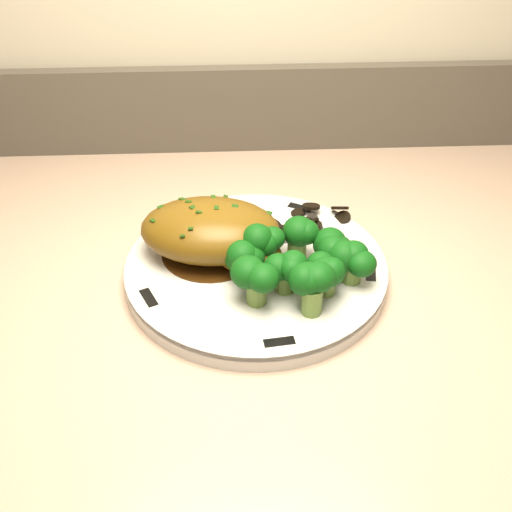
{
  "coord_description": "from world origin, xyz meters",
  "views": [
    {
      "loc": [
        0.14,
        1.15,
        1.32
      ],
      "look_at": [
        0.16,
        1.69,
        0.91
      ],
      "focal_mm": 45.0,
      "sensor_mm": 36.0,
      "label": 1
    }
  ],
  "objects": [
    {
      "name": "rim_accent_2",
      "position": [
        0.05,
        1.64,
        0.9
      ],
      "size": [
        0.02,
        0.03,
        0.0
      ],
      "primitive_type": "cube",
      "rotation": [
        0.0,
        0.0,
        5.15
      ],
      "color": "black",
      "rests_on": "plate"
    },
    {
      "name": "rim_accent_1",
      "position": [
        0.08,
        1.78,
        0.9
      ],
      "size": [
        0.03,
        0.03,
        0.0
      ],
      "primitive_type": "cube",
      "rotation": [
        0.0,
        0.0,
        3.9
      ],
      "color": "black",
      "rests_on": "plate"
    },
    {
      "name": "plate",
      "position": [
        0.16,
        1.69,
        0.89
      ],
      "size": [
        0.29,
        0.29,
        0.02
      ],
      "primitive_type": "cylinder",
      "rotation": [
        0.0,
        0.0,
        -0.03
      ],
      "color": "silver",
      "rests_on": "counter"
    },
    {
      "name": "rim_accent_3",
      "position": [
        0.18,
        1.57,
        0.9
      ],
      "size": [
        0.03,
        0.01,
        0.0
      ],
      "primitive_type": "cube",
      "rotation": [
        0.0,
        0.0,
        6.41
      ],
      "color": "black",
      "rests_on": "plate"
    },
    {
      "name": "chicken_breast",
      "position": [
        0.12,
        1.71,
        0.93
      ],
      "size": [
        0.16,
        0.12,
        0.06
      ],
      "rotation": [
        0.0,
        0.0,
        -0.13
      ],
      "color": "brown",
      "rests_on": "plate"
    },
    {
      "name": "rim_accent_4",
      "position": [
        0.28,
        1.67,
        0.9
      ],
      "size": [
        0.02,
        0.03,
        0.0
      ],
      "primitive_type": "cube",
      "rotation": [
        0.0,
        0.0,
        7.67
      ],
      "color": "black",
      "rests_on": "plate"
    },
    {
      "name": "gravy_pool",
      "position": [
        0.11,
        1.71,
        0.9
      ],
      "size": [
        0.11,
        0.11,
        0.0
      ],
      "primitive_type": "cylinder",
      "color": "#381E0A",
      "rests_on": "plate"
    },
    {
      "name": "broccoli_florets",
      "position": [
        0.2,
        1.65,
        0.93
      ],
      "size": [
        0.14,
        0.12,
        0.05
      ],
      "rotation": [
        0.0,
        0.0,
        -0.29
      ],
      "color": "olive",
      "rests_on": "plate"
    },
    {
      "name": "mushroom_pile",
      "position": [
        0.22,
        1.75,
        0.91
      ],
      "size": [
        0.09,
        0.06,
        0.02
      ],
      "color": "black",
      "rests_on": "plate"
    },
    {
      "name": "rim_accent_0",
      "position": [
        0.22,
        1.79,
        0.9
      ],
      "size": [
        0.03,
        0.02,
        0.0
      ],
      "primitive_type": "cube",
      "rotation": [
        0.0,
        0.0,
        2.64
      ],
      "color": "black",
      "rests_on": "plate"
    }
  ]
}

